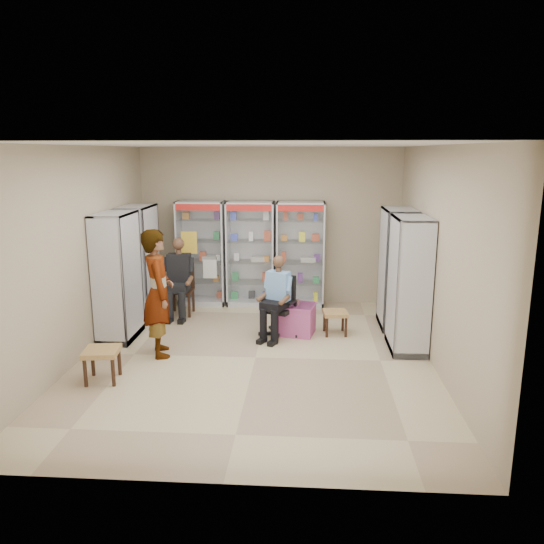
# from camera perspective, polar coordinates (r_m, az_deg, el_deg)

# --- Properties ---
(floor) EXTENTS (6.00, 6.00, 0.00)m
(floor) POSITION_cam_1_polar(r_m,az_deg,el_deg) (7.78, -1.79, -9.18)
(floor) COLOR tan
(floor) RESTS_ON ground
(room_shell) EXTENTS (5.02, 6.02, 3.01)m
(room_shell) POSITION_cam_1_polar(r_m,az_deg,el_deg) (7.27, -1.90, 5.36)
(room_shell) COLOR tan
(room_shell) RESTS_ON ground
(cabinet_back_left) EXTENTS (0.90, 0.50, 2.00)m
(cabinet_back_left) POSITION_cam_1_polar(r_m,az_deg,el_deg) (10.29, -7.58, 2.01)
(cabinet_back_left) COLOR #B8BAC0
(cabinet_back_left) RESTS_ON floor
(cabinet_back_mid) EXTENTS (0.90, 0.50, 2.00)m
(cabinet_back_mid) POSITION_cam_1_polar(r_m,az_deg,el_deg) (10.15, -2.30, 1.96)
(cabinet_back_mid) COLOR silver
(cabinet_back_mid) RESTS_ON floor
(cabinet_back_right) EXTENTS (0.90, 0.50, 2.00)m
(cabinet_back_right) POSITION_cam_1_polar(r_m,az_deg,el_deg) (10.09, 3.07, 1.89)
(cabinet_back_right) COLOR #BABEC2
(cabinet_back_right) RESTS_ON floor
(cabinet_right_far) EXTENTS (0.90, 0.50, 2.00)m
(cabinet_right_far) POSITION_cam_1_polar(r_m,az_deg,el_deg) (9.11, 13.27, 0.36)
(cabinet_right_far) COLOR silver
(cabinet_right_far) RESTS_ON floor
(cabinet_right_near) EXTENTS (0.90, 0.50, 2.00)m
(cabinet_right_near) POSITION_cam_1_polar(r_m,az_deg,el_deg) (8.05, 14.52, -1.33)
(cabinet_right_near) COLOR silver
(cabinet_right_near) RESTS_ON floor
(cabinet_left_far) EXTENTS (0.90, 0.50, 2.00)m
(cabinet_left_far) POSITION_cam_1_polar(r_m,az_deg,el_deg) (9.64, -14.08, 0.99)
(cabinet_left_far) COLOR #A8ABAF
(cabinet_left_far) RESTS_ON floor
(cabinet_left_near) EXTENTS (0.90, 0.50, 2.00)m
(cabinet_left_near) POSITION_cam_1_polar(r_m,az_deg,el_deg) (8.63, -16.29, -0.51)
(cabinet_left_near) COLOR #A7AAAF
(cabinet_left_near) RESTS_ON floor
(wooden_chair) EXTENTS (0.42, 0.42, 0.94)m
(wooden_chair) POSITION_cam_1_polar(r_m,az_deg,el_deg) (9.76, -9.76, -1.85)
(wooden_chair) COLOR black
(wooden_chair) RESTS_ON floor
(seated_customer) EXTENTS (0.44, 0.60, 1.34)m
(seated_customer) POSITION_cam_1_polar(r_m,az_deg,el_deg) (9.67, -9.87, -0.78)
(seated_customer) COLOR black
(seated_customer) RESTS_ON floor
(office_chair) EXTENTS (0.71, 0.71, 0.98)m
(office_chair) POSITION_cam_1_polar(r_m,az_deg,el_deg) (8.52, 0.76, -3.71)
(office_chair) COLOR black
(office_chair) RESTS_ON floor
(seated_shopkeeper) EXTENTS (0.61, 0.69, 1.24)m
(seated_shopkeeper) POSITION_cam_1_polar(r_m,az_deg,el_deg) (8.43, 0.75, -2.94)
(seated_shopkeeper) COLOR #6693CB
(seated_shopkeeper) RESTS_ON floor
(pink_trunk) EXTENTS (0.60, 0.59, 0.50)m
(pink_trunk) POSITION_cam_1_polar(r_m,az_deg,el_deg) (8.67, 2.77, -5.09)
(pink_trunk) COLOR #B24793
(pink_trunk) RESTS_ON floor
(tea_glass) EXTENTS (0.07, 0.07, 0.10)m
(tea_glass) POSITION_cam_1_polar(r_m,az_deg,el_deg) (8.57, 2.69, -3.21)
(tea_glass) COLOR #501406
(tea_glass) RESTS_ON pink_trunk
(woven_stool_a) EXTENTS (0.42, 0.42, 0.38)m
(woven_stool_a) POSITION_cam_1_polar(r_m,az_deg,el_deg) (8.73, 6.80, -5.44)
(woven_stool_a) COLOR #A47C45
(woven_stool_a) RESTS_ON floor
(woven_stool_b) EXTENTS (0.48, 0.48, 0.43)m
(woven_stool_b) POSITION_cam_1_polar(r_m,az_deg,el_deg) (7.30, -17.76, -9.49)
(woven_stool_b) COLOR #B2754B
(woven_stool_b) RESTS_ON floor
(standing_man) EXTENTS (0.66, 0.79, 1.86)m
(standing_man) POSITION_cam_1_polar(r_m,az_deg,el_deg) (7.79, -12.15, -2.23)
(standing_man) COLOR #959497
(standing_man) RESTS_ON floor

